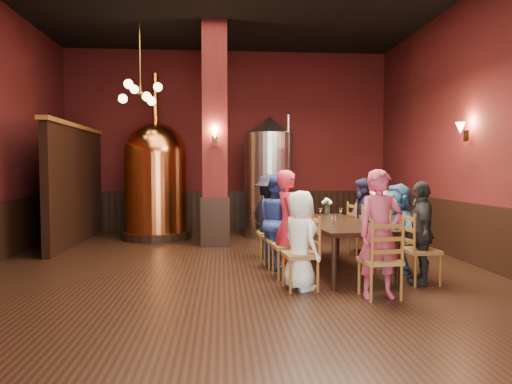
{
  "coord_description": "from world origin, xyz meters",
  "views": [
    {
      "loc": [
        -0.17,
        -6.54,
        1.58
      ],
      "look_at": [
        0.34,
        0.2,
        1.23
      ],
      "focal_mm": 32.0,
      "sensor_mm": 36.0,
      "label": 1
    }
  ],
  "objects": [
    {
      "name": "room",
      "position": [
        0.0,
        0.0,
        2.25
      ],
      "size": [
        10.0,
        10.02,
        4.5
      ],
      "color": "black",
      "rests_on": "ground"
    },
    {
      "name": "wainscot_right",
      "position": [
        3.96,
        0.0,
        0.5
      ],
      "size": [
        0.08,
        9.9,
        1.0
      ],
      "primitive_type": "cube",
      "color": "black",
      "rests_on": "ground"
    },
    {
      "name": "wainscot_back",
      "position": [
        0.0,
        4.96,
        0.5
      ],
      "size": [
        7.9,
        0.08,
        1.0
      ],
      "primitive_type": "cube",
      "color": "black",
      "rests_on": "ground"
    },
    {
      "name": "column",
      "position": [
        -0.3,
        2.8,
        2.25
      ],
      "size": [
        0.58,
        0.58,
        4.5
      ],
      "primitive_type": "cube",
      "color": "#4D1015",
      "rests_on": "ground"
    },
    {
      "name": "partition",
      "position": [
        -3.2,
        3.2,
        1.2
      ],
      "size": [
        0.22,
        3.5,
        2.4
      ],
      "primitive_type": "cube",
      "color": "black",
      "rests_on": "ground"
    },
    {
      "name": "pendant_cluster",
      "position": [
        -1.8,
        2.9,
        3.1
      ],
      "size": [
        0.9,
        0.9,
        1.7
      ],
      "primitive_type": null,
      "color": "#A57226",
      "rests_on": "room"
    },
    {
      "name": "sconce_wall",
      "position": [
        3.9,
        0.8,
        2.2
      ],
      "size": [
        0.2,
        0.2,
        0.36
      ],
      "primitive_type": null,
      "rotation": [
        0.0,
        0.0,
        1.57
      ],
      "color": "black",
      "rests_on": "room"
    },
    {
      "name": "sconce_column",
      "position": [
        -0.3,
        2.5,
        2.2
      ],
      "size": [
        0.2,
        0.2,
        0.36
      ],
      "primitive_type": null,
      "rotation": [
        0.0,
        0.0,
        3.14
      ],
      "color": "black",
      "rests_on": "column"
    },
    {
      "name": "dining_table",
      "position": [
        1.6,
        0.36,
        0.69
      ],
      "size": [
        1.23,
        2.49,
        0.75
      ],
      "rotation": [
        0.0,
        0.0,
        0.1
      ],
      "color": "black",
      "rests_on": "ground"
    },
    {
      "name": "chair_0",
      "position": [
        0.85,
        -0.72,
        0.46
      ],
      "size": [
        0.5,
        0.5,
        0.92
      ],
      "primitive_type": null,
      "rotation": [
        0.0,
        0.0,
        -1.47
      ],
      "color": "brown",
      "rests_on": "ground"
    },
    {
      "name": "person_0",
      "position": [
        0.85,
        -0.72,
        0.64
      ],
      "size": [
        0.63,
        0.74,
        1.29
      ],
      "primitive_type": "imported",
      "rotation": [
        0.0,
        0.0,
        1.99
      ],
      "color": "white",
      "rests_on": "ground"
    },
    {
      "name": "chair_1",
      "position": [
        0.79,
        -0.05,
        0.46
      ],
      "size": [
        0.5,
        0.5,
        0.92
      ],
      "primitive_type": null,
      "rotation": [
        0.0,
        0.0,
        -1.47
      ],
      "color": "brown",
      "rests_on": "ground"
    },
    {
      "name": "person_1",
      "position": [
        0.79,
        -0.05,
        0.78
      ],
      "size": [
        0.39,
        0.58,
        1.55
      ],
      "primitive_type": "imported",
      "rotation": [
        0.0,
        0.0,
        1.6
      ],
      "color": "red",
      "rests_on": "ground"
    },
    {
      "name": "chair_2",
      "position": [
        0.72,
        0.6,
        0.46
      ],
      "size": [
        0.5,
        0.5,
        0.92
      ],
      "primitive_type": null,
      "rotation": [
        0.0,
        0.0,
        -1.47
      ],
      "color": "brown",
      "rests_on": "ground"
    },
    {
      "name": "person_2",
      "position": [
        0.72,
        0.6,
        0.74
      ],
      "size": [
        0.56,
        0.8,
        1.48
      ],
      "primitive_type": "imported",
      "rotation": [
        0.0,
        0.0,
        1.89
      ],
      "color": "#2C4394",
      "rests_on": "ground"
    },
    {
      "name": "chair_3",
      "position": [
        0.66,
        1.27,
        0.46
      ],
      "size": [
        0.5,
        0.5,
        0.92
      ],
      "primitive_type": null,
      "rotation": [
        0.0,
        0.0,
        -1.47
      ],
      "color": "brown",
      "rests_on": "ground"
    },
    {
      "name": "person_3",
      "position": [
        0.66,
        1.27,
        0.74
      ],
      "size": [
        0.92,
        1.1,
        1.47
      ],
      "primitive_type": "imported",
      "rotation": [
        0.0,
        0.0,
        2.04
      ],
      "color": "black",
      "rests_on": "ground"
    },
    {
      "name": "chair_4",
      "position": [
        2.54,
        -0.56,
        0.46
      ],
      "size": [
        0.5,
        0.5,
        0.92
      ],
      "primitive_type": null,
      "rotation": [
        0.0,
        0.0,
        1.67
      ],
      "color": "brown",
      "rests_on": "ground"
    },
    {
      "name": "person_4",
      "position": [
        2.54,
        -0.56,
        0.7
      ],
      "size": [
        0.56,
        0.88,
        1.4
      ],
      "primitive_type": "imported",
      "rotation": [
        0.0,
        0.0,
        4.43
      ],
      "color": "black",
      "rests_on": "ground"
    },
    {
      "name": "chair_5",
      "position": [
        2.48,
        0.11,
        0.46
      ],
      "size": [
        0.5,
        0.5,
        0.92
      ],
      "primitive_type": null,
      "rotation": [
        0.0,
        0.0,
        1.67
      ],
      "color": "brown",
      "rests_on": "ground"
    },
    {
      "name": "person_5",
      "position": [
        2.48,
        0.11,
        0.68
      ],
      "size": [
        0.59,
        1.3,
        1.35
      ],
      "primitive_type": "imported",
      "rotation": [
        0.0,
        0.0,
        4.86
      ],
      "color": "#2C5785",
      "rests_on": "ground"
    },
    {
      "name": "chair_6",
      "position": [
        2.41,
        0.77,
        0.46
      ],
      "size": [
        0.5,
        0.5,
        0.92
      ],
      "primitive_type": null,
      "rotation": [
        0.0,
        0.0,
        1.67
      ],
      "color": "brown",
      "rests_on": "ground"
    },
    {
      "name": "person_6",
      "position": [
        2.41,
        0.77,
        0.63
      ],
      "size": [
        0.54,
        0.7,
        1.26
      ],
      "primitive_type": "imported",
      "rotation": [
        0.0,
        0.0,
        4.46
      ],
      "color": "beige",
      "rests_on": "ground"
    },
    {
      "name": "chair_7",
      "position": [
        2.35,
        1.43,
        0.46
      ],
      "size": [
        0.5,
        0.5,
        0.92
      ],
      "primitive_type": null,
      "rotation": [
        0.0,
        0.0,
        1.67
      ],
      "color": "brown",
      "rests_on": "ground"
    },
    {
      "name": "person_7",
      "position": [
        2.35,
        1.43,
        0.7
      ],
      "size": [
        0.35,
        0.69,
        1.41
      ],
      "primitive_type": "imported",
      "rotation": [
        0.0,
        0.0,
        4.69
      ],
      "color": "#231D3A",
      "rests_on": "ground"
    },
    {
      "name": "chair_8",
      "position": [
        1.75,
        -1.19,
        0.46
      ],
      "size": [
        0.5,
        0.5,
        0.92
      ],
      "primitive_type": null,
      "rotation": [
        0.0,
        0.0,
        3.24
      ],
      "color": "brown",
      "rests_on": "ground"
    },
    {
      "name": "person_8",
      "position": [
        1.75,
        -1.19,
        0.78
      ],
      "size": [
        0.62,
        0.45,
        1.57
      ],
      "primitive_type": "imported",
      "rotation": [
        0.0,
        0.0,
        6.42
      ],
      "color": "#A0354D",
      "rests_on": "ground"
    },
    {
      "name": "copper_kettle",
      "position": [
        -1.64,
        3.82,
        1.34
      ],
      "size": [
        1.78,
        1.78,
        3.67
      ],
      "rotation": [
        0.0,
        0.0,
        -0.36
      ],
      "color": "black",
      "rests_on": "ground"
    },
    {
      "name": "steel_vessel",
      "position": [
        0.93,
        3.88,
        1.38
      ],
      "size": [
        1.29,
        1.29,
        2.75
      ],
      "rotation": [
        0.0,
        0.0,
        0.14
      ],
      "color": "#B2B2B7",
      "rests_on": "ground"
    },
    {
      "name": "rose_vase",
      "position": [
        1.7,
        1.37,
        0.95
      ],
      "size": [
        0.18,
        0.18,
        0.31
      ],
      "color": "white",
      "rests_on": "dining_table"
    },
    {
      "name": "wine_glass_0",
      "position": [
        1.81,
        0.88,
        0.83
      ],
      "size": [
        0.07,
        0.07,
        0.17
      ],
      "primitive_type": null,
      "color": "white",
      "rests_on": "dining_table"
    },
    {
      "name": "wine_glass_1",
      "position": [
        1.94,
        -0.55,
        0.83
      ],
      "size": [
        0.07,
        0.07,
        0.17
      ],
      "primitive_type": null,
      "color": "white",
      "rests_on": "dining_table"
    },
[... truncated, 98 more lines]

